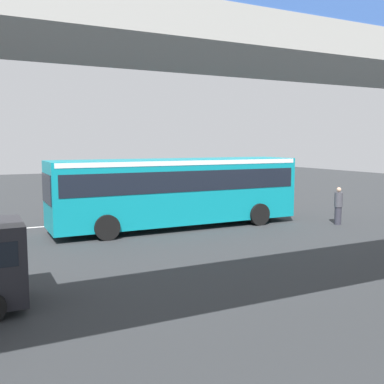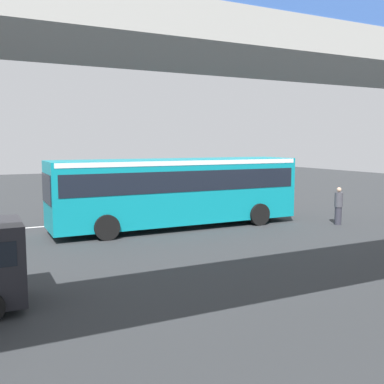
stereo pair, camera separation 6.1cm
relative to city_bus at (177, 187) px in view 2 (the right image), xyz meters
name	(u,v)px [view 2 (the right image)]	position (x,y,z in m)	size (l,w,h in m)	color
ground	(148,229)	(1.37, -0.22, -1.88)	(80.00, 80.00, 0.00)	#2D3033
city_bus	(177,187)	(0.00, 0.00, 0.00)	(11.54, 2.85, 3.15)	#0C8493
pedestrian	(338,206)	(-7.17, 2.81, -1.00)	(0.38, 0.38, 1.79)	#2D2D38
traffic_sign	(243,177)	(-5.83, -3.49, 0.01)	(0.08, 0.60, 2.80)	slate
lane_dash_leftmost	(200,214)	(-2.63, -2.85, -1.88)	(2.00, 0.20, 0.01)	silver
lane_dash_left	(130,220)	(1.37, -2.85, -1.88)	(2.00, 0.20, 0.01)	silver
lane_dash_centre	(48,226)	(5.37, -2.85, -1.88)	(2.00, 0.20, 0.01)	silver
pedestrian_overpass	(366,84)	(1.37, 12.04, 3.15)	(27.98, 2.60, 6.78)	#9E9E99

